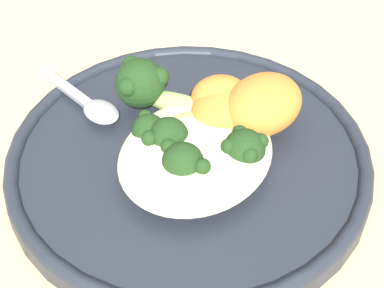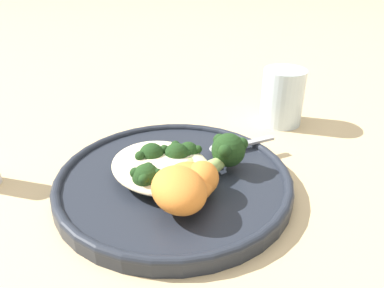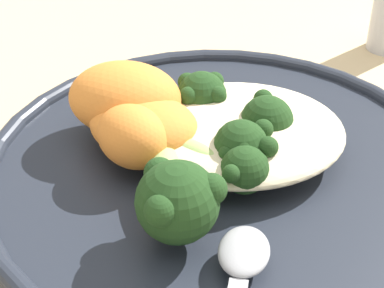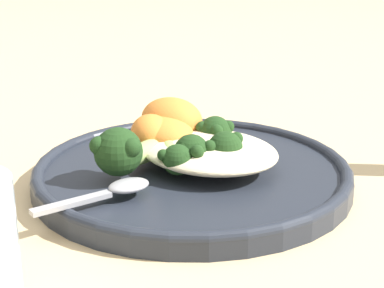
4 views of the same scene
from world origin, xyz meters
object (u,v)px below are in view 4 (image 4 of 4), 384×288
Objects in this scene: broccoli_stalk_1 at (172,155)px; broccoli_stalk_2 at (188,151)px; sweet_potato_chunk_1 at (151,133)px; broccoli_stalk_4 at (203,135)px; broccoli_stalk_3 at (214,148)px; sweet_potato_chunk_2 at (172,120)px; plate at (192,173)px; broccoli_stalk_0 at (127,151)px; spoon at (116,189)px; sweet_potato_chunk_0 at (167,132)px; quinoa_mound at (209,152)px.

broccoli_stalk_2 is (-0.01, -0.01, 0.00)m from broccoli_stalk_1.
broccoli_stalk_4 is at bearing -134.89° from sweet_potato_chunk_1.
sweet_potato_chunk_2 reaches higher than broccoli_stalk_3.
plate is 0.03m from broccoli_stalk_3.
broccoli_stalk_0 is at bearing -86.81° from broccoli_stalk_1.
sweet_potato_chunk_0 is at bearing -143.21° from spoon.
broccoli_stalk_1 is at bearing 156.67° from sweet_potato_chunk_1.
broccoli_stalk_4 is at bearing 163.83° from broccoli_stalk_0.
sweet_potato_chunk_0 is 1.41× the size of sweet_potato_chunk_1.
plate is 3.14× the size of broccoli_stalk_3.
quinoa_mound is 0.04m from broccoli_stalk_4.
broccoli_stalk_4 is (0.03, -0.03, 0.00)m from quinoa_mound.
sweet_potato_chunk_1 is at bearing -136.81° from spoon.
broccoli_stalk_4 is at bearing 139.89° from broccoli_stalk_1.
sweet_potato_chunk_2 reaches higher than quinoa_mound.
broccoli_stalk_0 is at bearing -105.30° from broccoli_stalk_2.
quinoa_mound is at bearing 138.93° from broccoli_stalk_0.
broccoli_stalk_1 is at bearing -98.47° from broccoli_stalk_2.
broccoli_stalk_3 is 1.37× the size of sweet_potato_chunk_0.
broccoli_stalk_1 is (0.02, 0.03, 0.00)m from quinoa_mound.
quinoa_mound is 1.96× the size of sweet_potato_chunk_0.
broccoli_stalk_3 is 0.06m from sweet_potato_chunk_0.
plate is 0.06m from sweet_potato_chunk_1.
quinoa_mound is 0.06m from sweet_potato_chunk_1.
spoon is (-0.05, 0.09, -0.01)m from sweet_potato_chunk_1.
broccoli_stalk_0 is at bearing 60.73° from plate.
broccoli_stalk_0 is at bearing -132.92° from broccoli_stalk_3.
sweet_potato_chunk_0 is (0.05, -0.02, 0.00)m from broccoli_stalk_2.
broccoli_stalk_2 and sweet_potato_chunk_0 have the same top height.
quinoa_mound is 0.03m from broccoli_stalk_1.
broccoli_stalk_0 is 0.09m from sweet_potato_chunk_2.
spoon is (-0.05, 0.11, -0.01)m from sweet_potato_chunk_0.
spoon is (-0.00, 0.09, 0.01)m from plate.
broccoli_stalk_1 reaches higher than spoon.
broccoli_stalk_0 is (0.03, 0.05, 0.03)m from plate.
quinoa_mound is at bearing 158.85° from sweet_potato_chunk_2.
sweet_potato_chunk_2 is at bearing -169.92° from broccoli_stalk_0.
broccoli_stalk_0 is 0.07m from sweet_potato_chunk_0.
sweet_potato_chunk_2 reaches higher than sweet_potato_chunk_1.
sweet_potato_chunk_0 is (0.02, -0.07, -0.00)m from broccoli_stalk_0.
broccoli_stalk_2 is (-0.00, 0.01, 0.02)m from plate.
sweet_potato_chunk_0 is at bearing 171.92° from broccoli_stalk_2.
broccoli_stalk_0 and sweet_potato_chunk_2 have the same top height.
broccoli_stalk_2 is at bearing 152.96° from sweet_potato_chunk_0.
plate is 2.68× the size of broccoli_stalk_0.
broccoli_stalk_2 is 0.88× the size of spoon.
spoon is at bearing 29.02° from broccoli_stalk_0.
sweet_potato_chunk_2 is at bearing -31.83° from plate.
broccoli_stalk_1 is 0.08m from sweet_potato_chunk_2.
broccoli_stalk_3 is at bearing -173.03° from spoon.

